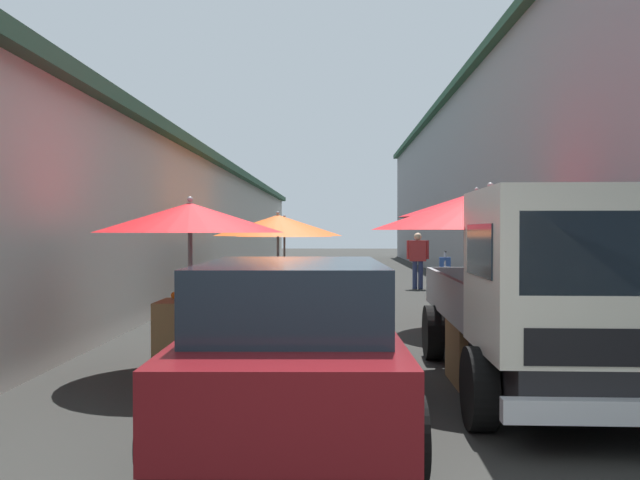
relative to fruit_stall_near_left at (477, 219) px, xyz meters
The scene contains 13 objects.
ground 5.44m from the fruit_stall_near_left, 25.11° to the left, with size 90.00×90.00×0.00m, color #282826.
building_left_whitewash 11.69m from the fruit_stall_near_left, 54.11° to the left, with size 49.80×7.50×3.89m.
building_right_concrete 8.70m from the fruit_stall_near_left, 36.96° to the right, with size 49.80×7.50×6.69m.
fruit_stall_near_left is the anchor object (origin of this frame).
fruit_stall_mid_lane 4.65m from the fruit_stall_near_left, 53.03° to the left, with size 2.79×2.79×2.14m.
fruit_stall_far_right 6.89m from the fruit_stall_near_left, 33.42° to the left, with size 2.53×2.53×2.13m.
fruit_stall_far_left 5.44m from the fruit_stall_near_left, 128.75° to the left, with size 2.29×2.29×2.14m.
fruit_stall_near_right 3.84m from the fruit_stall_near_left, 169.84° to the left, with size 2.75×2.75×2.28m.
hatchback_car 6.36m from the fruit_stall_near_left, 153.06° to the left, with size 3.94×1.98×1.45m.
delivery_truck 5.11m from the fruit_stall_near_left, behind, with size 4.96×2.05×2.08m.
vendor_by_crates 7.89m from the fruit_stall_near_left, ahead, with size 0.22×0.65×1.65m.
parked_scooter 6.99m from the fruit_stall_near_left, ahead, with size 1.69×0.42×1.14m.
plastic_stool 5.62m from the fruit_stall_near_left, 63.13° to the left, with size 0.30×0.30×0.43m.
Camera 1 is at (-2.39, 0.30, 1.73)m, focal length 36.44 mm.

